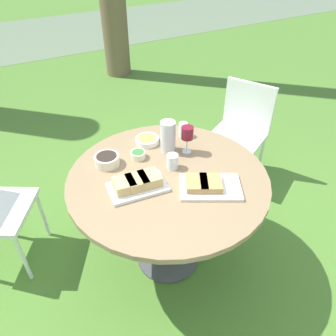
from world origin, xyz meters
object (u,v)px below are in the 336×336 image
Objects in this scene: dining_table at (168,190)px; wine_glass at (187,134)px; chair_near_left at (241,126)px; water_pitcher at (168,137)px; handbag at (128,152)px.

dining_table is 0.37m from wine_glass.
water_pitcher is at bearing -161.24° from chair_near_left.
wine_glass reaches higher than chair_near_left.
wine_glass is at bearing 34.53° from dining_table.
dining_table is 0.34m from water_pitcher.
chair_near_left is at bearing 25.18° from wine_glass.
wine_glass reaches higher than handbag.
dining_table is at bearing -100.92° from handbag.
handbag is (0.00, 1.06, -0.78)m from wine_glass.
water_pitcher is at bearing 60.37° from dining_table.
wine_glass is 1.31m from handbag.
water_pitcher reaches higher than dining_table.
dining_table is 5.64× the size of water_pitcher.
wine_glass is (0.10, -0.07, 0.03)m from water_pitcher.
water_pitcher is (0.13, 0.23, 0.22)m from dining_table.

